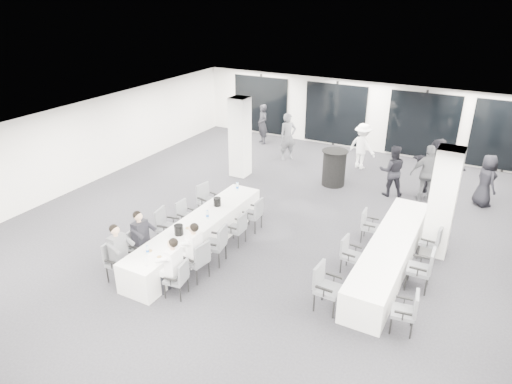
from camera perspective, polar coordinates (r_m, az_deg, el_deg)
room at (r=12.75m, az=7.59°, el=1.89°), size 14.04×16.04×2.84m
column_left at (r=16.03m, az=-2.01°, el=6.86°), size 0.60×0.60×2.80m
column_right at (r=12.00m, az=22.26°, el=-1.24°), size 0.60×0.60×2.80m
banquet_table_main at (r=11.89m, az=-7.21°, el=-5.27°), size 0.90×5.00×0.75m
banquet_table_side at (r=11.42m, az=16.35°, el=-7.51°), size 0.90×5.00×0.75m
cocktail_table at (r=15.63m, az=9.73°, el=3.02°), size 0.88×0.88×1.22m
chair_main_left_near at (r=10.97m, az=-17.15°, el=-7.96°), size 0.53×0.58×0.96m
chair_main_left_second at (r=11.43m, az=-14.50°, el=-6.39°), size 0.51×0.55×0.91m
chair_main_left_mid at (r=12.08m, az=-11.22°, el=-4.01°), size 0.59×0.62×1.00m
chair_main_left_fourth at (r=12.66m, az=-8.87°, el=-2.78°), size 0.46×0.51×0.88m
chair_main_left_far at (r=13.40m, az=-6.24°, el=-0.77°), size 0.58×0.61×0.98m
chair_main_right_near at (r=10.12m, az=-9.62°, el=-10.40°), size 0.51×0.54×0.88m
chair_main_right_second at (r=10.56m, az=-7.22°, el=-8.25°), size 0.56×0.60×0.98m
chair_main_right_mid at (r=11.10m, az=-4.86°, el=-6.28°), size 0.58×0.62×1.01m
chair_main_right_fourth at (r=11.87m, az=-2.24°, el=-4.39°), size 0.45×0.51×0.89m
chair_main_right_far at (r=12.53m, az=-0.18°, el=-2.60°), size 0.48×0.54×0.94m
chair_side_left_near at (r=9.72m, az=8.61°, el=-11.34°), size 0.54×0.60×1.03m
chair_side_left_mid at (r=11.03m, az=11.56°, el=-7.39°), size 0.47×0.52×0.88m
chair_side_left_far at (r=12.39m, az=13.84°, el=-3.89°), size 0.46×0.51×0.87m
chair_side_right_near at (r=9.55m, az=18.45°, el=-13.76°), size 0.52×0.56×0.91m
chair_side_right_mid at (r=10.80m, az=20.21°, el=-8.79°), size 0.53×0.59×1.02m
chair_side_right_far at (r=12.06m, az=21.30°, el=-5.63°), size 0.50×0.55×0.92m
seated_guest_a at (r=10.74m, az=-16.65°, el=-6.99°), size 0.50×0.38×1.44m
seated_guest_b at (r=11.19m, az=-14.00°, el=-5.31°), size 0.50×0.38×1.44m
seated_guest_c at (r=10.03m, az=-10.52°, el=-8.69°), size 0.50×0.38×1.44m
seated_guest_d at (r=10.52m, az=-8.00°, el=-6.80°), size 0.50×0.38×1.44m
standing_guest_a at (r=17.71m, az=4.02°, el=7.27°), size 0.95×0.96×2.06m
standing_guest_b at (r=15.13m, az=16.70°, el=2.95°), size 1.06×0.85×1.91m
standing_guest_c at (r=17.23m, az=13.17°, el=5.96°), size 1.39×1.04×1.92m
standing_guest_d at (r=15.03m, az=20.76°, el=2.58°), size 1.40×1.12×2.08m
standing_guest_e at (r=15.49m, az=26.89°, el=1.66°), size 0.95×1.05×1.85m
standing_guest_f at (r=15.68m, az=21.64°, el=3.39°), size 2.07×1.23×2.12m
standing_guest_g at (r=19.59m, az=0.83°, el=8.79°), size 0.90×0.87×1.91m
ice_bucket_near at (r=11.13m, az=-9.63°, el=-4.69°), size 0.22×0.22×0.25m
ice_bucket_far at (r=12.43m, az=-4.87°, el=-1.23°), size 0.20×0.20×0.23m
water_bottle_a at (r=10.51m, az=-13.41°, el=-7.07°), size 0.07×0.07×0.21m
water_bottle_b at (r=11.76m, az=-6.10°, el=-2.84°), size 0.07×0.07×0.23m
water_bottle_c at (r=13.32m, az=-2.35°, el=0.69°), size 0.08×0.08×0.25m
plate_a at (r=10.64m, az=-13.15°, el=-7.19°), size 0.21×0.21×0.03m
plate_b at (r=10.38m, az=-12.01°, el=-7.94°), size 0.18×0.18×0.03m
plate_c at (r=11.40m, az=-8.52°, el=-4.50°), size 0.21×0.21×0.03m
wine_glass at (r=10.08m, az=-13.57°, el=-8.32°), size 0.07×0.07×0.18m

